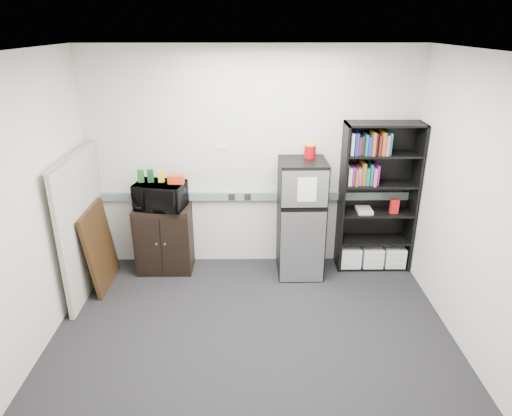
# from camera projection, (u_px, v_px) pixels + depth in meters

# --- Properties ---
(floor) EXTENTS (4.00, 4.00, 0.00)m
(floor) POSITION_uv_depth(u_px,v_px,m) (252.00, 345.00, 4.43)
(floor) COLOR black
(floor) RESTS_ON ground
(wall_back) EXTENTS (4.00, 0.02, 2.70)m
(wall_back) POSITION_uv_depth(u_px,v_px,m) (252.00, 161.00, 5.54)
(wall_back) COLOR silver
(wall_back) RESTS_ON floor
(wall_right) EXTENTS (0.02, 3.50, 2.70)m
(wall_right) POSITION_uv_depth(u_px,v_px,m) (483.00, 217.00, 3.94)
(wall_right) COLOR silver
(wall_right) RESTS_ON floor
(wall_left) EXTENTS (0.02, 3.50, 2.70)m
(wall_left) POSITION_uv_depth(u_px,v_px,m) (18.00, 219.00, 3.90)
(wall_left) COLOR silver
(wall_left) RESTS_ON floor
(ceiling) EXTENTS (4.00, 3.50, 0.02)m
(ceiling) POSITION_uv_depth(u_px,v_px,m) (251.00, 52.00, 3.41)
(ceiling) COLOR white
(ceiling) RESTS_ON wall_back
(electrical_raceway) EXTENTS (3.92, 0.05, 0.10)m
(electrical_raceway) POSITION_uv_depth(u_px,v_px,m) (252.00, 196.00, 5.68)
(electrical_raceway) COLOR slate
(electrical_raceway) RESTS_ON wall_back
(wall_note) EXTENTS (0.14, 0.00, 0.10)m
(wall_note) POSITION_uv_depth(u_px,v_px,m) (222.00, 145.00, 5.45)
(wall_note) COLOR white
(wall_note) RESTS_ON wall_back
(bookshelf) EXTENTS (0.90, 0.34, 1.85)m
(bookshelf) POSITION_uv_depth(u_px,v_px,m) (377.00, 199.00, 5.55)
(bookshelf) COLOR black
(bookshelf) RESTS_ON floor
(cubicle_partition) EXTENTS (0.06, 1.30, 1.62)m
(cubicle_partition) POSITION_uv_depth(u_px,v_px,m) (82.00, 224.00, 5.10)
(cubicle_partition) COLOR #A59F93
(cubicle_partition) RESTS_ON floor
(cabinet) EXTENTS (0.67, 0.45, 0.84)m
(cabinet) POSITION_uv_depth(u_px,v_px,m) (164.00, 239.00, 5.65)
(cabinet) COLOR black
(cabinet) RESTS_ON floor
(microwave) EXTENTS (0.64, 0.49, 0.32)m
(microwave) POSITION_uv_depth(u_px,v_px,m) (160.00, 196.00, 5.41)
(microwave) COLOR black
(microwave) RESTS_ON cabinet
(snack_box_a) EXTENTS (0.07, 0.05, 0.15)m
(snack_box_a) POSITION_uv_depth(u_px,v_px,m) (141.00, 176.00, 5.36)
(snack_box_a) COLOR #1B5919
(snack_box_a) RESTS_ON microwave
(snack_box_b) EXTENTS (0.07, 0.06, 0.15)m
(snack_box_b) POSITION_uv_depth(u_px,v_px,m) (150.00, 176.00, 5.36)
(snack_box_b) COLOR #0D3A18
(snack_box_b) RESTS_ON microwave
(snack_box_c) EXTENTS (0.07, 0.05, 0.14)m
(snack_box_c) POSITION_uv_depth(u_px,v_px,m) (161.00, 176.00, 5.36)
(snack_box_c) COLOR yellow
(snack_box_c) RESTS_ON microwave
(snack_bag) EXTENTS (0.19, 0.12, 0.10)m
(snack_bag) POSITION_uv_depth(u_px,v_px,m) (176.00, 179.00, 5.32)
(snack_bag) COLOR red
(snack_bag) RESTS_ON microwave
(refrigerator) EXTENTS (0.55, 0.58, 1.44)m
(refrigerator) POSITION_uv_depth(u_px,v_px,m) (301.00, 219.00, 5.48)
(refrigerator) COLOR black
(refrigerator) RESTS_ON floor
(coffee_can) EXTENTS (0.14, 0.14, 0.19)m
(coffee_can) POSITION_uv_depth(u_px,v_px,m) (310.00, 150.00, 5.29)
(coffee_can) COLOR #A1070D
(coffee_can) RESTS_ON refrigerator
(framed_poster) EXTENTS (0.16, 0.75, 0.97)m
(framed_poster) POSITION_uv_depth(u_px,v_px,m) (100.00, 247.00, 5.30)
(framed_poster) COLOR black
(framed_poster) RESTS_ON floor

